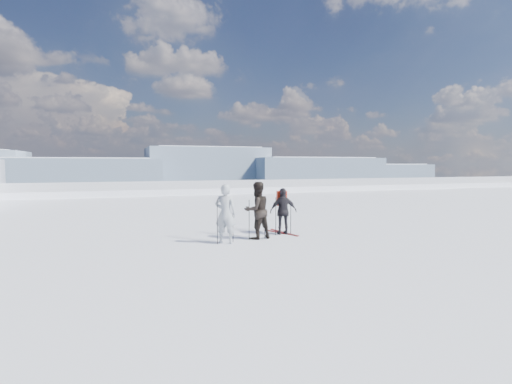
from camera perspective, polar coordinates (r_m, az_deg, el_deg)
lake_basin at (r=41.11m, az=-9.97°, el=-8.67°), size 820.00×820.00×71.62m
far_mountain_range at (r=465.86m, az=-15.19°, el=2.67°), size 770.00×110.00×53.00m
skier_grey at (r=12.50m, az=-4.38°, el=-3.10°), size 0.81×0.74×1.87m
skier_dark at (r=13.20m, az=0.14°, el=-2.64°), size 1.06×0.91×1.90m
skier_pack at (r=14.08m, az=3.92°, el=-2.77°), size 1.01×0.56×1.64m
backpack at (r=14.24m, az=3.71°, el=1.68°), size 0.38×0.25×0.53m
ski_poles at (r=13.21m, az=-0.00°, el=-3.96°), size 2.91×0.89×1.37m
skis_loose at (r=14.47m, az=3.77°, el=-5.80°), size 0.73×1.69×0.03m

